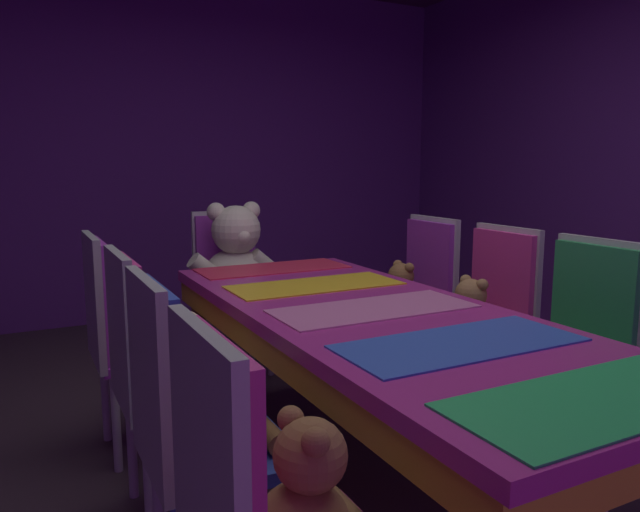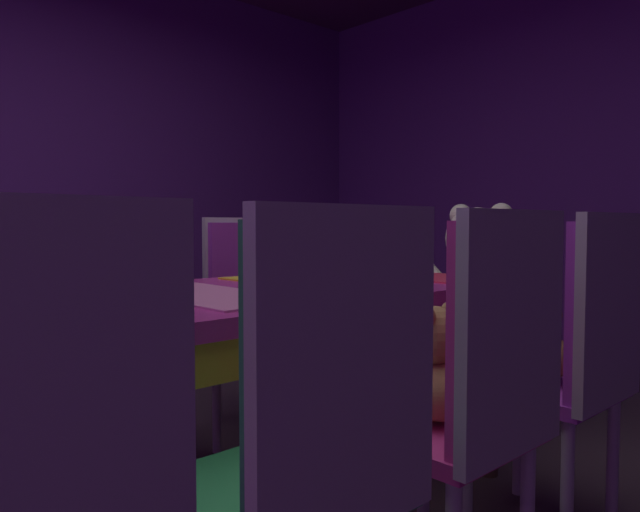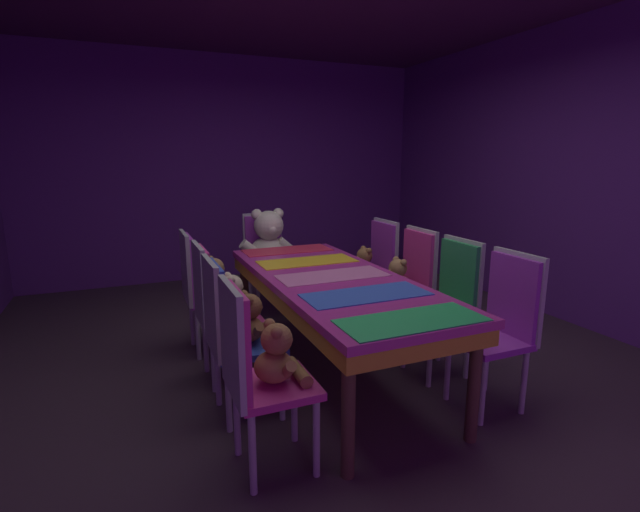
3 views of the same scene
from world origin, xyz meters
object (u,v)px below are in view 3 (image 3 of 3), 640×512
at_px(chair_left_1, 226,324).
at_px(chair_left_3, 197,280).
at_px(chair_left_0, 249,361).
at_px(chair_right_0, 505,314).
at_px(king_teddy_bear, 269,243).
at_px(chair_right_2, 412,276).
at_px(teddy_right_2, 397,279).
at_px(banquet_table, 333,288).
at_px(teddy_left_2, 233,298).
at_px(teddy_left_3, 215,279).
at_px(teddy_right_3, 364,265).
at_px(chair_right_3, 378,262).
at_px(throne_chair, 265,251).
at_px(chair_left_2, 212,300).
at_px(teddy_left_1, 251,321).
at_px(teddy_left_0, 278,357).
at_px(chair_right_1, 452,293).

distance_m(chair_left_1, chair_left_3, 1.05).
relative_size(chair_left_0, chair_right_0, 1.00).
xyz_separation_m(chair_left_1, chair_right_0, (1.63, -0.51, 0.00)).
bearing_deg(chair_left_1, chair_left_0, -90.39).
bearing_deg(king_teddy_bear, chair_right_2, 33.04).
distance_m(chair_right_0, teddy_right_2, 1.03).
bearing_deg(banquet_table, teddy_left_2, 159.73).
relative_size(chair_left_0, teddy_left_2, 3.04).
height_order(teddy_left_3, teddy_right_3, teddy_left_3).
distance_m(banquet_table, teddy_left_3, 1.04).
distance_m(teddy_left_2, chair_right_3, 1.58).
distance_m(teddy_left_3, chair_right_0, 2.17).
xyz_separation_m(teddy_left_2, throne_chair, (0.65, 1.45, 0.01)).
relative_size(chair_left_0, chair_right_3, 1.00).
xyz_separation_m(chair_left_2, teddy_left_2, (0.15, 0.00, -0.01)).
distance_m(teddy_left_1, teddy_right_2, 1.44).
xyz_separation_m(chair_left_0, teddy_left_0, (0.15, -0.00, -0.00)).
relative_size(banquet_table, chair_right_3, 2.32).
distance_m(chair_left_2, chair_right_1, 1.70).
height_order(teddy_left_2, chair_right_1, chair_right_1).
bearing_deg(chair_right_2, chair_right_0, 89.85).
bearing_deg(chair_left_2, chair_left_3, 92.29).
distance_m(chair_left_0, chair_left_2, 1.05).
xyz_separation_m(chair_left_1, throne_chair, (0.80, 1.95, 0.00)).
relative_size(teddy_left_2, chair_right_0, 0.33).
xyz_separation_m(teddy_left_2, teddy_right_3, (1.33, 0.56, -0.01)).
bearing_deg(chair_right_1, chair_right_2, -90.69).
height_order(chair_right_1, throne_chair, same).
xyz_separation_m(teddy_right_2, chair_right_3, (0.14, 0.55, 0.01)).
height_order(chair_left_0, teddy_left_0, chair_left_0).
height_order(chair_left_0, throne_chair, same).
bearing_deg(chair_right_0, throne_chair, -71.43).
bearing_deg(throne_chair, chair_right_0, 18.57).
bearing_deg(king_teddy_bear, chair_right_1, 24.73).
distance_m(teddy_left_1, teddy_right_3, 1.71).
bearing_deg(chair_left_1, king_teddy_bear, 65.76).
bearing_deg(teddy_left_1, chair_right_2, 18.97).
relative_size(banquet_table, chair_right_1, 2.32).
distance_m(chair_left_2, chair_left_3, 0.55).
distance_m(chair_right_3, throne_chair, 1.21).
bearing_deg(chair_left_3, chair_right_2, -18.24).
bearing_deg(chair_left_1, teddy_left_1, 0.00).
distance_m(chair_right_1, teddy_right_3, 1.08).
distance_m(chair_left_0, king_teddy_bear, 2.47).
bearing_deg(chair_right_1, chair_left_3, -32.74).
xyz_separation_m(chair_right_0, chair_right_3, (-0.00, 1.57, 0.00)).
distance_m(teddy_left_2, throne_chair, 1.59).
bearing_deg(chair_left_3, teddy_right_3, 0.43).
bearing_deg(king_teddy_bear, chair_right_3, 48.82).
bearing_deg(chair_left_2, teddy_left_1, -74.61).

